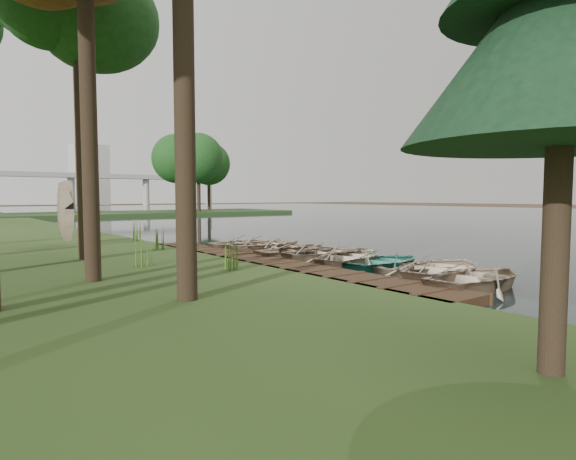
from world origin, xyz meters
TOP-DOWN VIEW (x-y plane):
  - ground at (0.00, 0.00)m, footprint 300.00×300.00m
  - water at (30.00, 20.00)m, footprint 130.00×200.00m
  - boardwalk at (-1.60, 0.00)m, footprint 1.60×16.00m
  - peninsula at (8.00, 50.00)m, footprint 50.00×14.00m
  - far_trees at (4.67, 50.00)m, footprint 45.60×5.60m
  - bridge at (12.31, 120.00)m, footprint 95.90×4.00m
  - building_a at (30.00, 140.00)m, footprint 10.00×8.00m
  - rowboat_0 at (0.73, -6.74)m, footprint 3.71×2.69m
  - rowboat_1 at (1.27, -5.32)m, footprint 4.52×3.74m
  - rowboat_2 at (1.28, -4.48)m, footprint 3.62×3.08m
  - rowboat_3 at (1.27, -3.01)m, footprint 3.57×2.65m
  - rowboat_4 at (1.08, -1.61)m, footprint 4.44×3.79m
  - rowboat_5 at (1.25, -0.22)m, footprint 4.07×3.13m
  - rowboat_6 at (0.79, 0.98)m, footprint 4.01×3.17m
  - rowboat_7 at (0.87, 2.42)m, footprint 4.50×3.99m
  - rowboat_8 at (1.08, 3.81)m, footprint 3.82×2.76m
  - rowboat_9 at (0.83, 4.86)m, footprint 3.91×2.96m
  - stored_rowboat at (-5.76, 9.96)m, footprint 3.10×2.32m
  - tree_4 at (-6.55, 4.13)m, footprint 4.21×4.21m
  - reeds_0 at (-3.75, -1.20)m, footprint 0.60×0.60m
  - reeds_1 at (-5.54, 1.23)m, footprint 0.60×0.60m
  - reeds_2 at (-3.32, 5.55)m, footprint 0.60×0.60m
  - reeds_3 at (-2.60, 9.63)m, footprint 0.60×0.60m

SIDE VIEW (x-z plane):
  - ground at x=0.00m, z-range 0.00..0.00m
  - water at x=30.00m, z-range 0.00..0.05m
  - boardwalk at x=-1.60m, z-range 0.00..0.30m
  - peninsula at x=8.00m, z-range 0.00..0.45m
  - rowboat_2 at x=1.28m, z-range 0.05..0.69m
  - rowboat_3 at x=1.27m, z-range 0.05..0.76m
  - rowboat_6 at x=0.79m, z-range 0.05..0.80m
  - rowboat_0 at x=0.73m, z-range 0.05..0.81m
  - rowboat_9 at x=0.83m, z-range 0.05..0.81m
  - rowboat_7 at x=0.87m, z-range 0.05..0.82m
  - rowboat_4 at x=1.08m, z-range 0.05..0.83m
  - rowboat_5 at x=1.25m, z-range 0.05..0.83m
  - rowboat_8 at x=1.08m, z-range 0.05..0.83m
  - rowboat_1 at x=1.27m, z-range 0.05..0.86m
  - stored_rowboat at x=-5.76m, z-range 0.30..0.91m
  - reeds_1 at x=-5.54m, z-range 0.30..1.26m
  - reeds_0 at x=-3.75m, z-range 0.30..1.26m
  - reeds_2 at x=-3.32m, z-range 0.30..1.28m
  - reeds_3 at x=-2.60m, z-range 0.30..1.38m
  - far_trees at x=4.67m, z-range 2.03..10.83m
  - bridge at x=12.31m, z-range 2.78..11.38m
  - tree_4 at x=-6.55m, z-range 3.50..13.65m
  - building_a at x=30.00m, z-range 0.00..18.00m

